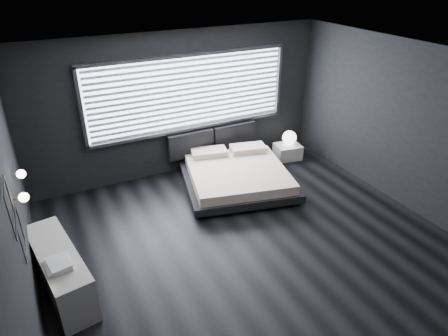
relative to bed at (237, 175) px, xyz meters
name	(u,v)px	position (x,y,z in m)	size (l,w,h in m)	color
room	(251,162)	(-0.65, -1.59, 1.16)	(6.04, 6.00, 2.80)	black
window	(190,94)	(-0.45, 1.11, 1.37)	(4.14, 0.09, 1.52)	white
headboard	(213,140)	(-0.01, 1.05, 0.33)	(1.96, 0.16, 0.52)	black
sconce_near	(23,197)	(-3.54, -1.54, 1.36)	(0.18, 0.11, 0.11)	silver
sconce_far	(21,174)	(-3.54, -0.94, 1.36)	(0.18, 0.11, 0.11)	silver
wall_art_upper	(10,207)	(-3.63, -2.14, 1.61)	(0.01, 0.48, 0.48)	#47474C
wall_art_lower	(21,233)	(-3.63, -1.89, 1.14)	(0.01, 0.48, 0.48)	#47474C
bed	(237,175)	(0.00, 0.00, 0.00)	(2.38, 2.31, 0.52)	black
nightstand	(288,151)	(1.58, 0.58, -0.08)	(0.54, 0.45, 0.31)	silver
orb_lamp	(289,138)	(1.63, 0.62, 0.23)	(0.30, 0.30, 0.30)	white
dresser	(61,271)	(-3.36, -1.36, 0.08)	(0.70, 1.66, 0.64)	silver
book_stack	(58,264)	(-3.36, -1.67, 0.44)	(0.31, 0.40, 0.08)	white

